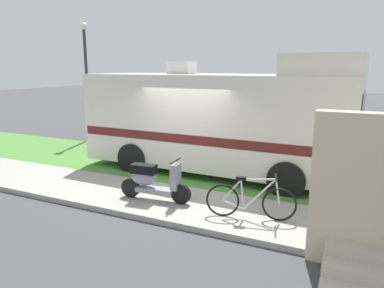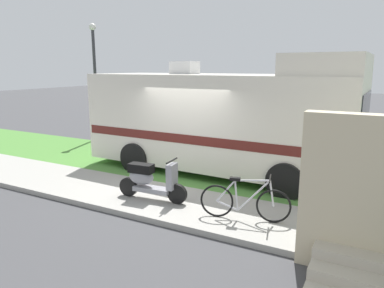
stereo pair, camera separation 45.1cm
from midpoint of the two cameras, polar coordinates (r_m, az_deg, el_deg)
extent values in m
plane|color=#424244|center=(9.38, -0.89, -6.77)|extent=(80.00, 80.00, 0.00)
cube|color=#9E9B93|center=(8.39, -4.95, -8.69)|extent=(24.00, 2.00, 0.12)
cube|color=#4C8438|center=(10.64, 3.06, -4.27)|extent=(24.00, 3.40, 0.08)
cube|color=silver|center=(10.32, 5.51, 3.87)|extent=(7.56, 2.78, 2.53)
cube|color=silver|center=(9.41, 22.05, 11.55)|extent=(1.86, 2.51, 0.50)
cube|color=#591E19|center=(10.38, 5.47, 1.79)|extent=(7.41, 2.79, 0.24)
cube|color=black|center=(9.38, 26.86, 4.54)|extent=(0.13, 2.20, 0.90)
cube|color=silver|center=(10.73, 0.07, 11.99)|extent=(0.71, 0.62, 0.36)
cylinder|color=black|center=(11.03, 19.20, -2.14)|extent=(0.91, 0.30, 0.90)
cylinder|color=black|center=(8.68, 16.06, -5.71)|extent=(0.91, 0.30, 0.90)
cylinder|color=black|center=(12.54, -0.83, 0.20)|extent=(0.91, 0.30, 0.90)
cylinder|color=black|center=(10.53, -7.75, -2.22)|extent=(0.91, 0.30, 0.90)
cylinder|color=black|center=(7.87, -0.70, -7.92)|extent=(0.45, 0.14, 0.44)
cylinder|color=black|center=(8.41, -8.47, -6.71)|extent=(0.45, 0.14, 0.44)
cube|color=gray|center=(8.11, -4.72, -7.18)|extent=(0.89, 0.36, 0.10)
cube|color=black|center=(8.10, -6.48, -3.83)|extent=(0.58, 0.31, 0.20)
ellipsoid|color=gray|center=(8.16, -6.45, -5.19)|extent=(0.63, 0.35, 0.36)
cube|color=gray|center=(7.79, -1.54, -5.17)|extent=(0.17, 0.33, 0.56)
cylinder|color=black|center=(7.70, -1.55, -2.68)|extent=(0.08, 0.50, 0.04)
sphere|color=white|center=(7.74, -1.55, -3.89)|extent=(0.12, 0.12, 0.12)
torus|color=black|center=(7.13, 14.58, -9.53)|extent=(0.65, 0.19, 0.66)
torus|color=black|center=(7.20, 5.76, -8.96)|extent=(0.65, 0.19, 0.66)
cylinder|color=silver|center=(7.08, 11.53, -8.03)|extent=(0.61, 0.18, 0.67)
cylinder|color=silver|center=(7.11, 8.86, -8.05)|extent=(0.11, 0.06, 0.60)
cylinder|color=silver|center=(6.98, 11.36, -5.70)|extent=(0.65, 0.19, 0.09)
cylinder|color=silver|center=(7.20, 7.40, -9.64)|extent=(0.42, 0.14, 0.18)
cylinder|color=silver|center=(7.10, 7.20, -7.37)|extent=(0.38, 0.12, 0.47)
cylinder|color=silver|center=(7.04, 14.33, -7.62)|extent=(0.13, 0.06, 0.51)
cube|color=black|center=(7.00, 8.68, -5.50)|extent=(0.22, 0.14, 0.06)
cylinder|color=black|center=(6.95, 14.09, -5.35)|extent=(0.15, 0.51, 0.03)
cube|color=#1E2328|center=(14.38, 11.66, 4.01)|extent=(2.73, 2.16, 1.59)
cube|color=black|center=(14.33, 11.75, 5.97)|extent=(2.60, 2.17, 0.44)
cube|color=#1E2328|center=(15.68, 1.64, 3.39)|extent=(3.31, 2.19, 0.77)
cylinder|color=black|center=(15.32, 13.52, 1.77)|extent=(0.77, 0.29, 0.76)
cylinder|color=black|center=(13.55, 10.91, 0.57)|extent=(0.77, 0.29, 0.76)
cylinder|color=black|center=(16.72, 2.18, 2.94)|extent=(0.77, 0.29, 0.76)
cylinder|color=black|center=(15.12, -1.44, 1.97)|extent=(0.77, 0.29, 0.76)
cube|color=#BCB29E|center=(5.82, 27.70, -18.08)|extent=(1.40, 0.64, 0.16)
cube|color=#BCB29E|center=(5.88, 27.89, -15.98)|extent=(1.40, 0.32, 0.16)
cube|color=beige|center=(5.87, 28.71, -7.64)|extent=(2.00, 0.30, 2.40)
cylinder|color=#B2B2B7|center=(6.66, 29.12, -14.33)|extent=(0.07, 0.07, 0.24)
cylinder|color=#B2B2B7|center=(6.60, 29.25, -13.22)|extent=(0.03, 0.03, 0.05)
cylinder|color=black|center=(6.59, 29.28, -12.99)|extent=(0.03, 0.03, 0.02)
cylinder|color=#19722D|center=(7.38, 20.80, -11.04)|extent=(0.06, 0.06, 0.22)
cylinder|color=#19722D|center=(7.33, 20.88, -10.07)|extent=(0.03, 0.03, 0.04)
cylinder|color=black|center=(7.32, 20.89, -9.87)|extent=(0.03, 0.03, 0.02)
cylinder|color=#333338|center=(15.38, -14.17, 8.75)|extent=(0.12, 0.12, 4.47)
sphere|color=silver|center=(15.43, -14.64, 17.51)|extent=(0.28, 0.28, 0.28)
camera|label=1|loc=(0.23, -88.60, 0.30)|focal=33.70mm
camera|label=2|loc=(0.23, 91.40, -0.30)|focal=33.70mm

